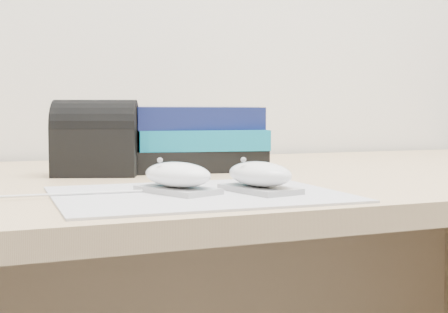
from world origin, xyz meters
name	(u,v)px	position (x,y,z in m)	size (l,w,h in m)	color
desk	(230,299)	(0.00, 1.64, 0.50)	(1.60, 0.80, 0.73)	tan
mousepad	(197,194)	(-0.17, 1.34, 0.73)	(0.34, 0.27, 0.00)	#93929A
mouse_rear	(177,177)	(-0.19, 1.35, 0.75)	(0.09, 0.12, 0.04)	#AAAAAC
mouse_front	(260,177)	(-0.10, 1.32, 0.75)	(0.08, 0.11, 0.04)	#979799
usb_cable	(40,195)	(-0.35, 1.37, 0.73)	(0.00, 0.00, 0.25)	silver
book_stack	(195,139)	(-0.06, 1.67, 0.78)	(0.25, 0.21, 0.11)	black
pouch	(96,139)	(-0.24, 1.63, 0.79)	(0.15, 0.13, 0.12)	black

